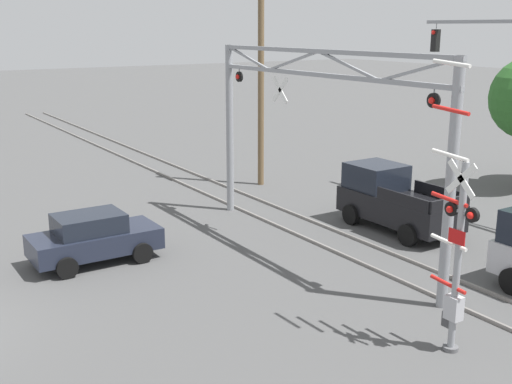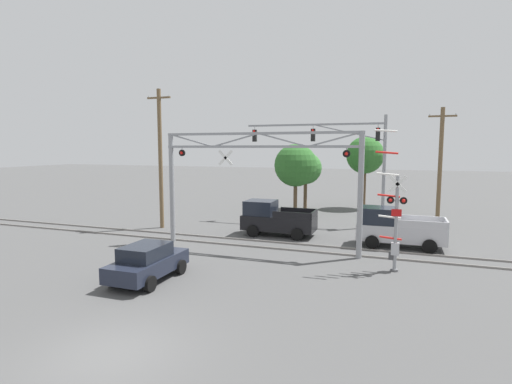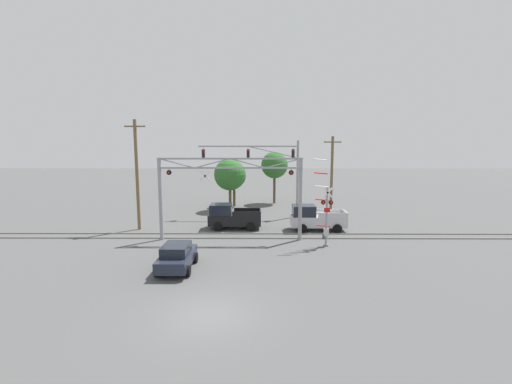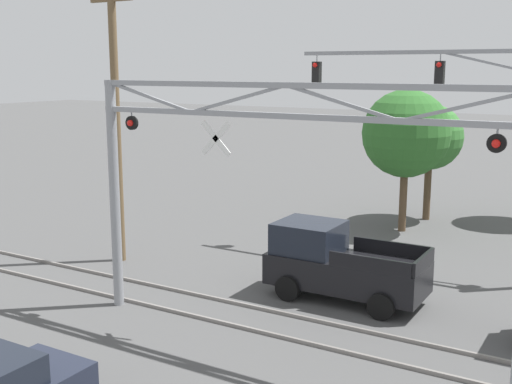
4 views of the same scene
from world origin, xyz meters
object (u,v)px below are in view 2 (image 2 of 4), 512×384
Objects in this scene: utility_pole_left at (160,157)px; background_tree_beyond_span at (306,168)px; background_tree_far_left_verge at (296,166)px; background_tree_far_right_verge at (365,155)px; crossing_signal_mast at (394,222)px; crossing_gantry at (258,174)px; traffic_signal_span at (348,150)px; pickup_truck_following at (395,228)px; sedan_waiting at (147,262)px; pickup_truck_lead at (275,219)px; utility_pole_right at (440,167)px.

utility_pole_left reaches higher than background_tree_beyond_span.
background_tree_far_right_verge is (5.35, 4.94, 0.81)m from background_tree_far_left_verge.
crossing_signal_mast is 1.09× the size of background_tree_far_left_verge.
crossing_gantry is 1.08× the size of traffic_signal_span.
background_tree_far_right_verge is (-2.91, 14.40, 3.88)m from pickup_truck_following.
traffic_signal_span reaches higher than background_tree_far_right_verge.
background_tree_far_left_verge is at bearing -137.25° from background_tree_far_right_verge.
background_tree_beyond_span reaches higher than sedan_waiting.
pickup_truck_lead is at bearing -87.09° from background_tree_beyond_span.
crossing_gantry is 2.85× the size of sedan_waiting.
crossing_gantry is at bearing -103.68° from background_tree_far_right_verge.
traffic_signal_span is 2.63× the size of sedan_waiting.
background_tree_beyond_span is (-10.73, 5.71, -0.58)m from utility_pole_right.
pickup_truck_lead is 12.16m from utility_pole_right.
background_tree_far_left_verge is (-11.01, 3.07, -0.21)m from utility_pole_right.
pickup_truck_lead is at bearing -84.43° from background_tree_far_left_verge.
traffic_signal_span is 1.24× the size of utility_pole_right.
traffic_signal_span reaches higher than background_tree_far_left_verge.
background_tree_far_left_verge is at bearing 143.23° from traffic_signal_span.
utility_pole_left is at bearing 119.91° from sedan_waiting.
sedan_waiting is 25.54m from background_tree_far_right_verge.
pickup_truck_following is 13.94m from sedan_waiting.
crossing_gantry is 1.16× the size of utility_pole_left.
utility_pole_right reaches higher than background_tree_far_right_verge.
utility_pole_left reaches higher than traffic_signal_span.
pickup_truck_lead is 0.97× the size of pickup_truck_following.
crossing_gantry is 7.89m from sedan_waiting.
utility_pole_right is 12.17m from background_tree_beyond_span.
pickup_truck_lead is 0.70× the size of background_tree_far_right_verge.
pickup_truck_following is at bearing -4.21° from pickup_truck_lead.
background_tree_far_right_verge is at bearing 98.51° from crossing_signal_mast.
background_tree_beyond_span is 5.68m from background_tree_far_right_verge.
crossing_signal_mast is 0.62× the size of traffic_signal_span.
background_tree_far_left_verge is at bearing 95.57° from pickup_truck_lead.
crossing_gantry is 2.41× the size of pickup_truck_lead.
utility_pole_right is at bearing -15.56° from background_tree_far_left_verge.
pickup_truck_lead is 10.66m from sedan_waiting.
pickup_truck_lead is 9.14m from utility_pole_left.
crossing_signal_mast is 1.65× the size of sedan_waiting.
sedan_waiting is at bearing -106.09° from background_tree_far_right_verge.
sedan_waiting is at bearing -60.09° from utility_pole_left.
traffic_signal_span is 1.55× the size of background_tree_far_right_verge.
utility_pole_right reaches higher than traffic_signal_span.
crossing_signal_mast is at bearing -81.49° from background_tree_far_right_verge.
utility_pole_left is (-12.22, -5.67, -0.50)m from traffic_signal_span.
utility_pole_right reaches higher than pickup_truck_lead.
crossing_gantry is 4.90m from pickup_truck_lead.
traffic_signal_span is at bearing 24.90° from utility_pole_left.
background_tree_far_right_verge is (-5.67, 8.01, 0.60)m from utility_pole_right.
utility_pole_left is at bearing -161.32° from utility_pole_right.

